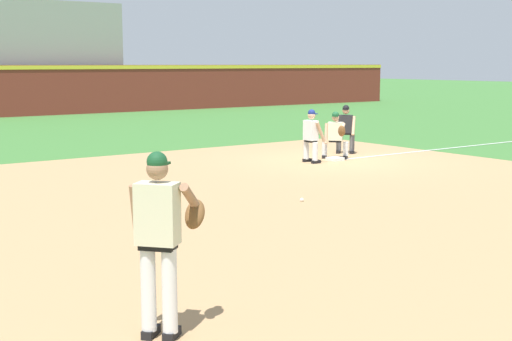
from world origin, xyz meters
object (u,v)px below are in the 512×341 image
first_baseman (336,133)px  baserunner (311,134)px  baseball (302,200)px  first_base_bag (335,159)px  pitcher (161,233)px  umpire (346,127)px

first_baseman → baserunner: size_ratio=0.92×
baseball → baserunner: bearing=47.9°
first_base_bag → pitcher: bearing=-139.4°
baseball → first_baseman: bearing=42.1°
umpire → baseball: bearing=-139.2°
baseball → umpire: size_ratio=0.05×
umpire → first_baseman: bearing=-145.6°
first_base_bag → umpire: (1.30, 0.99, 0.75)m
pitcher → baserunner: bearing=43.2°
baseball → baserunner: size_ratio=0.05×
baserunner → umpire: bearing=23.6°
first_base_bag → baseball: (-4.56, -4.08, -0.01)m
first_baseman → baserunner: baserunner is taller
pitcher → baserunner: size_ratio=1.27×
first_base_bag → baseball: 6.12m
baseball → baserunner: baserunner is taller
first_baseman → umpire: bearing=34.4°
first_baseman → baserunner: 1.11m
first_base_bag → baserunner: (-0.83, 0.05, 0.75)m
baserunner → baseball: bearing=-132.1°
first_baseman → baserunner: bearing=-168.8°
pitcher → umpire: 14.99m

